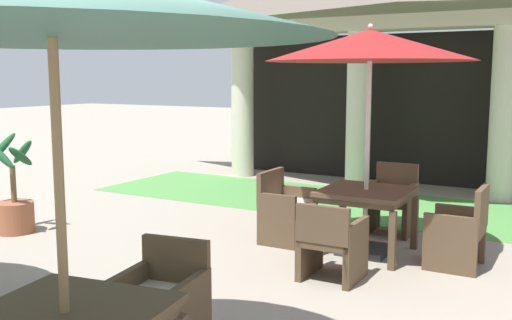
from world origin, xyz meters
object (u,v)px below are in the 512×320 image
(patio_table_mid_right, at_px, (366,198))
(patio_chair_near_foreground_north, at_px, (162,305))
(patio_umbrella_mid_right, at_px, (370,48))
(patio_chair_mid_right_east, at_px, (459,231))
(patio_chair_mid_right_north, at_px, (392,202))
(patio_chair_mid_right_west, at_px, (285,208))
(patio_umbrella_near_foreground, at_px, (51,5))
(patio_chair_mid_right_south, at_px, (331,242))
(potted_palm_left_edge, at_px, (14,205))

(patio_table_mid_right, bearing_deg, patio_chair_near_foreground_north, -96.72)
(patio_umbrella_mid_right, relative_size, patio_chair_mid_right_east, 2.93)
(patio_chair_mid_right_north, height_order, patio_chair_mid_right_west, patio_chair_mid_right_north)
(patio_umbrella_mid_right, relative_size, patio_chair_mid_right_north, 2.90)
(patio_chair_mid_right_north, bearing_deg, patio_umbrella_near_foreground, 87.16)
(patio_chair_mid_right_south, bearing_deg, patio_chair_mid_right_west, 135.11)
(patio_umbrella_near_foreground, height_order, patio_table_mid_right, patio_umbrella_near_foreground)
(patio_chair_near_foreground_north, height_order, patio_chair_mid_right_east, patio_chair_mid_right_east)
(patio_chair_near_foreground_north, relative_size, patio_chair_mid_right_east, 0.95)
(patio_chair_mid_right_east, bearing_deg, patio_umbrella_near_foreground, 162.94)
(patio_table_mid_right, bearing_deg, patio_chair_mid_right_east, 0.58)
(patio_umbrella_mid_right, bearing_deg, patio_chair_mid_right_east, 0.58)
(patio_table_mid_right, distance_m, patio_chair_mid_right_north, 1.06)
(patio_umbrella_near_foreground, xyz_separation_m, patio_chair_mid_right_south, (0.23, 3.20, -1.99))
(patio_chair_mid_right_south, height_order, patio_chair_mid_right_west, patio_chair_mid_right_west)
(patio_umbrella_near_foreground, height_order, potted_palm_left_edge, patio_umbrella_near_foreground)
(patio_umbrella_mid_right, distance_m, patio_chair_mid_right_west, 2.16)
(patio_chair_mid_right_north, relative_size, patio_chair_mid_right_east, 1.01)
(patio_chair_mid_right_west, xyz_separation_m, potted_palm_left_edge, (-3.23, -1.37, -0.06))
(patio_umbrella_near_foreground, bearing_deg, patio_umbrella_mid_right, 87.05)
(patio_table_mid_right, bearing_deg, patio_umbrella_near_foreground, -92.95)
(patio_umbrella_near_foreground, relative_size, patio_chair_near_foreground_north, 3.46)
(patio_umbrella_near_foreground, distance_m, patio_chair_mid_right_east, 4.84)
(patio_umbrella_mid_right, relative_size, patio_chair_mid_right_south, 3.25)
(patio_umbrella_mid_right, height_order, potted_palm_left_edge, patio_umbrella_mid_right)
(patio_umbrella_near_foreground, bearing_deg, patio_chair_near_foreground_north, 98.89)
(potted_palm_left_edge, bearing_deg, patio_umbrella_near_foreground, -35.13)
(patio_chair_near_foreground_north, distance_m, patio_umbrella_mid_right, 3.75)
(patio_chair_near_foreground_north, bearing_deg, patio_chair_mid_right_north, -103.85)
(patio_chair_near_foreground_north, bearing_deg, patio_table_mid_right, -105.61)
(patio_chair_near_foreground_north, bearing_deg, patio_chair_mid_right_west, -87.33)
(patio_chair_near_foreground_north, height_order, patio_chair_mid_right_north, patio_chair_mid_right_north)
(patio_chair_mid_right_west, bearing_deg, patio_chair_mid_right_east, 90.00)
(patio_chair_mid_right_south, height_order, potted_palm_left_edge, potted_palm_left_edge)
(patio_chair_mid_right_north, distance_m, patio_chair_mid_right_west, 1.46)
(patio_chair_near_foreground_north, height_order, patio_umbrella_mid_right, patio_umbrella_mid_right)
(patio_umbrella_near_foreground, xyz_separation_m, patio_chair_mid_right_west, (-0.81, 4.21, -1.96))
(potted_palm_left_edge, bearing_deg, patio_table_mid_right, 17.96)
(patio_chair_mid_right_south, relative_size, patio_chair_mid_right_west, 0.91)
(patio_umbrella_near_foreground, relative_size, patio_umbrella_mid_right, 1.13)
(patio_chair_near_foreground_north, distance_m, patio_chair_mid_right_south, 2.21)
(patio_chair_near_foreground_north, height_order, patio_chair_mid_right_west, patio_chair_mid_right_west)
(patio_chair_mid_right_west, bearing_deg, patio_chair_mid_right_south, 45.11)
(patio_chair_near_foreground_north, bearing_deg, patio_chair_mid_right_east, -122.61)
(patio_table_mid_right, relative_size, patio_chair_mid_right_west, 1.12)
(patio_chair_mid_right_east, relative_size, patio_chair_mid_right_west, 1.01)
(patio_umbrella_near_foreground, xyz_separation_m, patio_chair_mid_right_east, (1.25, 4.23, -1.98))
(patio_table_mid_right, xyz_separation_m, patio_umbrella_mid_right, (0.00, 0.00, 1.67))
(patio_chair_mid_right_west, relative_size, potted_palm_left_edge, 0.67)
(patio_umbrella_mid_right, distance_m, patio_chair_mid_right_east, 2.19)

